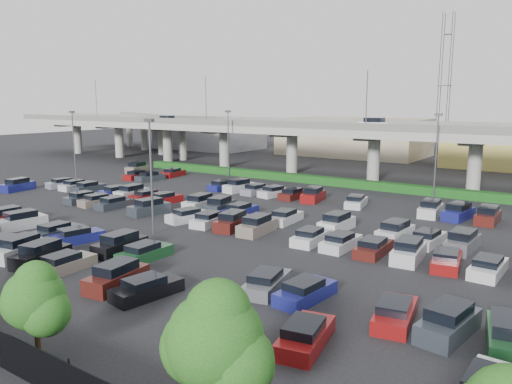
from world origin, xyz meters
TOP-DOWN VIEW (x-y plane):
  - ground at (0.00, 0.00)m, footprint 280.00×280.00m
  - overpass at (-0.21, 31.99)m, footprint 150.00×13.00m
  - on_ramp at (-52.10, 43.05)m, footprint 50.93×30.13m
  - hedge at (0.00, 25.00)m, footprint 66.00×1.60m
  - parked_cars at (0.19, -3.07)m, footprint 63.15×41.69m
  - light_poles at (-4.13, 2.00)m, footprint 66.90×48.38m
  - distant_buildings at (12.38, 61.81)m, footprint 138.00×24.00m
  - comm_tower at (4.00, 74.00)m, footprint 2.40×2.40m

SIDE VIEW (x-z plane):
  - ground at x=0.00m, z-range 0.00..0.00m
  - hedge at x=0.00m, z-range 0.00..1.10m
  - parked_cars at x=0.19m, z-range -0.20..1.47m
  - distant_buildings at x=12.38m, z-range -0.76..8.24m
  - light_poles at x=-4.13m, z-range 1.09..11.39m
  - on_ramp at x=-52.10m, z-range 2.46..11.26m
  - overpass at x=-0.21m, z-range -0.93..14.87m
  - comm_tower at x=4.00m, z-range 0.61..30.61m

